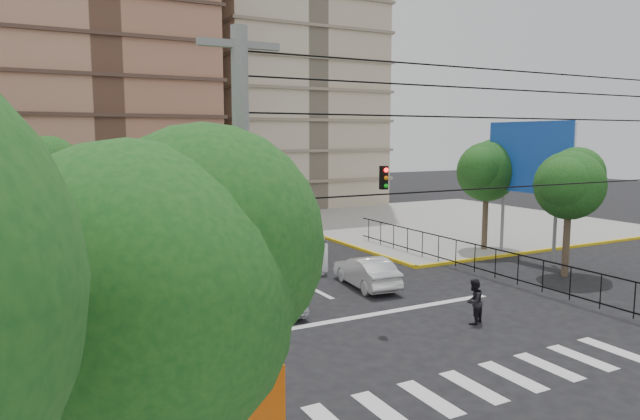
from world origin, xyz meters
TOP-DOWN VIEW (x-y plane):
  - ground at (0.00, 0.00)m, footprint 160.00×160.00m
  - sidewalk_ne at (20.00, 20.00)m, footprint 26.00×26.00m
  - crosswalk_stripes at (0.00, -6.00)m, footprint 12.00×2.40m
  - stop_line at (0.00, 1.20)m, footprint 13.00×0.40m
  - park_fence at (9.00, 4.50)m, footprint 0.10×22.50m
  - billboard at (14.45, 6.00)m, footprint 0.36×6.20m
  - tree_sw_near at (-10.90, -9.99)m, footprint 5.63×4.60m
  - tree_park_a at (13.08, 2.01)m, footprint 4.41×3.60m
  - tree_park_c at (14.09, 9.01)m, footprint 4.65×3.80m
  - tree_tudor at (-11.90, 16.01)m, footprint 5.39×4.40m
  - traffic_light_nw at (-7.80, 7.80)m, footprint 0.28×0.22m
  - traffic_light_hanging at (0.00, -2.04)m, footprint 18.00×9.12m
  - utility_pole_sw at (-9.00, -9.00)m, footprint 1.40×0.28m
  - district_sign at (-8.80, -9.24)m, footprint 0.90×0.12m
  - van_right_lane at (1.12, 10.32)m, footprint 2.41×5.02m
  - van_left_lane at (-1.21, 20.81)m, footprint 2.31×5.55m
  - car_silver_front_left at (-3.16, 3.45)m, footprint 1.81×4.02m
  - car_white_front_right at (2.50, 5.08)m, footprint 2.10×4.77m
  - car_grey_mid_left at (-2.93, 9.66)m, footprint 2.65×5.35m
  - car_silver_rear_left at (-1.82, 15.64)m, footprint 2.34×4.69m
  - car_darkgrey_mid_right at (2.10, 15.46)m, footprint 2.10×4.17m
  - car_white_rear_right at (2.27, 20.17)m, footprint 1.92×4.51m
  - pedestrian_crosswalk at (3.24, -1.63)m, footprint 1.08×0.97m

SIDE VIEW (x-z plane):
  - ground at x=0.00m, z-range 0.00..0.00m
  - park_fence at x=9.00m, z-range -0.83..0.83m
  - crosswalk_stripes at x=0.00m, z-range 0.00..0.01m
  - stop_line at x=0.00m, z-range 0.00..0.01m
  - sidewalk_ne at x=20.00m, z-range 0.00..0.15m
  - car_silver_rear_left at x=-1.82m, z-range 0.00..1.31m
  - car_silver_front_left at x=-3.16m, z-range 0.00..1.34m
  - car_darkgrey_mid_right at x=2.10m, z-range 0.00..1.36m
  - car_white_rear_right at x=2.27m, z-range 0.00..1.45m
  - car_grey_mid_left at x=-2.93m, z-range 0.00..1.46m
  - car_white_front_right at x=2.50m, z-range 0.00..1.52m
  - pedestrian_crosswalk at x=3.24m, z-range 0.00..1.81m
  - van_right_lane at x=1.12m, z-range -0.03..2.15m
  - van_left_lane at x=-1.21m, z-range -0.03..2.46m
  - district_sign at x=-8.80m, z-range 0.85..4.05m
  - traffic_light_nw at x=-7.80m, z-range 0.91..5.31m
  - utility_pole_sw at x=-9.00m, z-range 0.27..9.27m
  - tree_park_a at x=13.08m, z-range 1.60..8.42m
  - tree_tudor at x=-11.90m, z-range 1.50..8.93m
  - tree_sw_near at x=-10.90m, z-range 1.48..9.06m
  - tree_park_c at x=14.09m, z-range 1.71..8.96m
  - traffic_light_hanging at x=0.00m, z-range 5.44..6.36m
  - billboard at x=14.45m, z-range 1.95..10.05m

